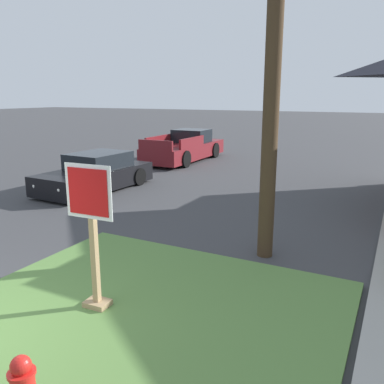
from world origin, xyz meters
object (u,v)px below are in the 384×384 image
stop_sign (93,239)px  pickup_truck_maroon (185,148)px  parked_sedan_black (96,174)px  manhole_cover (61,277)px

stop_sign → pickup_truck_maroon: bearing=113.0°
parked_sedan_black → pickup_truck_maroon: size_ratio=0.77×
manhole_cover → parked_sedan_black: (-3.97, 5.66, 0.53)m
stop_sign → manhole_cover: bearing=155.7°
stop_sign → manhole_cover: 1.87m
stop_sign → manhole_cover: stop_sign is taller
stop_sign → parked_sedan_black: size_ratio=0.50×
manhole_cover → pickup_truck_maroon: pickup_truck_maroon is taller
pickup_truck_maroon → manhole_cover: bearing=-71.3°
parked_sedan_black → pickup_truck_maroon: (-0.27, 6.92, 0.08)m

